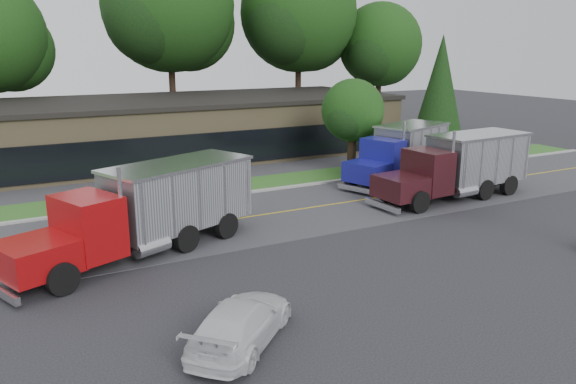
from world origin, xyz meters
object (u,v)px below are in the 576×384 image
Objects in this scene: dump_truck_red at (150,207)px; dump_truck_maroon at (460,164)px; rally_car at (241,322)px; dump_truck_blue at (401,152)px.

dump_truck_maroon is (16.87, 0.47, -0.00)m from dump_truck_red.
dump_truck_blue is at bearing -94.30° from rally_car.
dump_truck_blue and dump_truck_maroon have the same top height.
rally_car is at bearing 24.55° from dump_truck_maroon.
rally_car is (-16.63, -8.83, -1.18)m from dump_truck_maroon.
rally_car is at bearing 20.67° from dump_truck_blue.
dump_truck_maroon is 18.87m from rally_car.
dump_truck_blue is (16.50, 4.95, -0.01)m from dump_truck_red.
dump_truck_maroon is at bearing 159.62° from dump_truck_red.
rally_car is (-16.26, -13.31, -1.17)m from dump_truck_blue.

